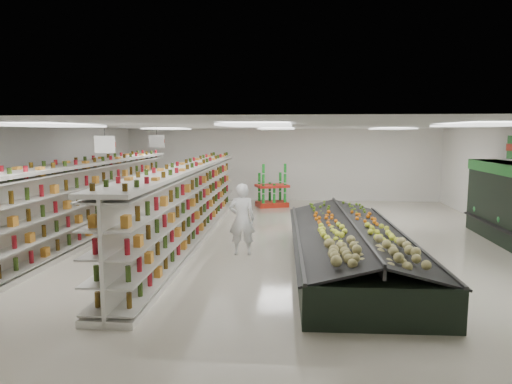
# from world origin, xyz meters

# --- Properties ---
(floor) EXTENTS (16.00, 16.00, 0.00)m
(floor) POSITION_xyz_m (0.00, 0.00, 0.00)
(floor) COLOR beige
(floor) RESTS_ON ground
(ceiling) EXTENTS (14.00, 16.00, 0.02)m
(ceiling) POSITION_xyz_m (0.00, 0.00, 3.20)
(ceiling) COLOR white
(ceiling) RESTS_ON wall_back
(wall_back) EXTENTS (14.00, 0.02, 3.20)m
(wall_back) POSITION_xyz_m (0.00, 8.00, 1.60)
(wall_back) COLOR white
(wall_back) RESTS_ON floor
(wall_front) EXTENTS (14.00, 0.02, 3.20)m
(wall_front) POSITION_xyz_m (0.00, -8.00, 1.60)
(wall_front) COLOR white
(wall_front) RESTS_ON floor
(wall_left) EXTENTS (0.02, 16.00, 3.20)m
(wall_left) POSITION_xyz_m (-7.00, 0.00, 1.60)
(wall_left) COLOR white
(wall_left) RESTS_ON floor
(aisle_sign_near) EXTENTS (0.52, 0.06, 0.75)m
(aisle_sign_near) POSITION_xyz_m (-3.80, -2.00, 2.75)
(aisle_sign_near) COLOR white
(aisle_sign_near) RESTS_ON ceiling
(aisle_sign_far) EXTENTS (0.52, 0.06, 0.75)m
(aisle_sign_far) POSITION_xyz_m (-3.80, 2.00, 2.75)
(aisle_sign_far) COLOR white
(aisle_sign_far) RESTS_ON ceiling
(gondola_left) EXTENTS (1.14, 12.72, 2.20)m
(gondola_left) POSITION_xyz_m (-5.26, -0.57, 1.01)
(gondola_left) COLOR silver
(gondola_left) RESTS_ON floor
(gondola_center) EXTENTS (1.07, 12.21, 2.11)m
(gondola_center) POSITION_xyz_m (-2.31, 0.14, 0.97)
(gondola_center) COLOR silver
(gondola_center) RESTS_ON floor
(produce_island) EXTENTS (2.82, 7.25, 1.07)m
(produce_island) POSITION_xyz_m (1.94, -2.14, 0.49)
(produce_island) COLOR black
(produce_island) RESTS_ON floor
(soda_endcap) EXTENTS (1.49, 1.25, 1.62)m
(soda_endcap) POSITION_xyz_m (-0.29, 6.09, 0.79)
(soda_endcap) COLOR #B42414
(soda_endcap) RESTS_ON floor
(shopper_main) EXTENTS (0.70, 0.50, 1.79)m
(shopper_main) POSITION_xyz_m (-0.63, -1.40, 0.90)
(shopper_main) COLOR white
(shopper_main) RESTS_ON floor
(shopper_background) EXTENTS (0.75, 1.01, 1.88)m
(shopper_background) POSITION_xyz_m (-3.75, 3.64, 0.94)
(shopper_background) COLOR tan
(shopper_background) RESTS_ON floor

